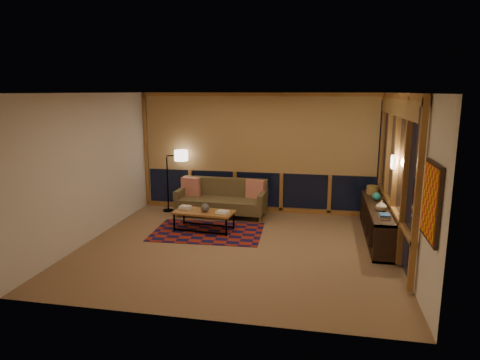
% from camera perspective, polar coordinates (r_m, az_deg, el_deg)
% --- Properties ---
extents(floor, '(5.50, 5.00, 0.01)m').
position_cam_1_polar(floor, '(7.71, -0.41, -8.95)').
color(floor, tan).
rests_on(floor, ground).
extents(ceiling, '(5.50, 5.00, 0.01)m').
position_cam_1_polar(ceiling, '(7.21, -0.44, 11.54)').
color(ceiling, white).
rests_on(ceiling, walls).
extents(walls, '(5.51, 5.01, 2.70)m').
position_cam_1_polar(walls, '(7.34, -0.42, 0.95)').
color(walls, white).
rests_on(walls, floor).
extents(window_wall_back, '(5.30, 0.16, 2.60)m').
position_cam_1_polar(window_wall_back, '(9.71, 2.44, 3.59)').
color(window_wall_back, '#A96C37').
rests_on(window_wall_back, walls).
extents(window_wall_right, '(0.16, 3.70, 2.60)m').
position_cam_1_polar(window_wall_right, '(7.89, 19.95, 0.99)').
color(window_wall_right, '#A96C37').
rests_on(window_wall_right, walls).
extents(wall_art, '(0.06, 0.74, 0.94)m').
position_cam_1_polar(wall_art, '(5.52, 24.07, -2.66)').
color(wall_art, red).
rests_on(wall_art, walls).
extents(wall_sconce, '(0.12, 0.18, 0.22)m').
position_cam_1_polar(wall_sconce, '(7.70, 19.77, 2.27)').
color(wall_sconce, '#F4E4CE').
rests_on(wall_sconce, walls).
extents(sofa, '(1.97, 0.85, 0.80)m').
position_cam_1_polar(sofa, '(9.47, -2.49, -2.48)').
color(sofa, brown).
rests_on(sofa, floor).
extents(pillow_left, '(0.44, 0.19, 0.42)m').
position_cam_1_polar(pillow_left, '(9.76, -6.59, -0.85)').
color(pillow_left, '#AE170B').
rests_on(pillow_left, sofa).
extents(pillow_right, '(0.43, 0.21, 0.41)m').
position_cam_1_polar(pillow_right, '(9.46, 2.05, -1.22)').
color(pillow_right, '#AE170B').
rests_on(pillow_right, sofa).
extents(area_rug, '(2.19, 1.51, 0.01)m').
position_cam_1_polar(area_rug, '(8.52, -4.33, -6.91)').
color(area_rug, maroon).
rests_on(area_rug, floor).
extents(coffee_table, '(1.24, 0.67, 0.40)m').
position_cam_1_polar(coffee_table, '(8.57, -4.80, -5.45)').
color(coffee_table, '#A96C37').
rests_on(coffee_table, floor).
extents(book_stack_a, '(0.28, 0.23, 0.08)m').
position_cam_1_polar(book_stack_a, '(8.69, -7.30, -3.64)').
color(book_stack_a, white).
rests_on(book_stack_a, coffee_table).
extents(book_stack_b, '(0.30, 0.27, 0.05)m').
position_cam_1_polar(book_stack_b, '(8.35, -2.34, -4.28)').
color(book_stack_b, white).
rests_on(book_stack_b, coffee_table).
extents(ceramic_pot, '(0.22, 0.22, 0.17)m').
position_cam_1_polar(ceramic_pot, '(8.45, -4.70, -3.69)').
color(ceramic_pot, black).
rests_on(ceramic_pot, coffee_table).
extents(floor_lamp, '(0.55, 0.46, 1.42)m').
position_cam_1_polar(floor_lamp, '(9.94, -9.64, -0.12)').
color(floor_lamp, black).
rests_on(floor_lamp, floor).
extents(bookshelf, '(0.40, 2.59, 0.65)m').
position_cam_1_polar(bookshelf, '(8.49, 17.79, -5.28)').
color(bookshelf, black).
rests_on(bookshelf, floor).
extents(basket, '(0.28, 0.28, 0.17)m').
position_cam_1_polar(basket, '(9.23, 17.22, -1.26)').
color(basket, '#A48846').
rests_on(basket, bookshelf).
extents(teal_bowl, '(0.20, 0.20, 0.16)m').
position_cam_1_polar(teal_bowl, '(8.69, 17.73, -2.11)').
color(teal_bowl, '#1D736F').
rests_on(teal_bowl, bookshelf).
extents(vase, '(0.22, 0.22, 0.20)m').
position_cam_1_polar(vase, '(7.96, 18.32, -3.25)').
color(vase, tan).
rests_on(vase, bookshelf).
extents(shelf_book_stack, '(0.18, 0.24, 0.07)m').
position_cam_1_polar(shelf_book_stack, '(7.55, 18.70, -4.60)').
color(shelf_book_stack, white).
rests_on(shelf_book_stack, bookshelf).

